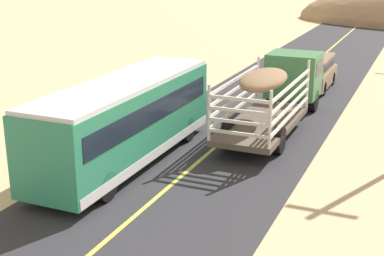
{
  "coord_description": "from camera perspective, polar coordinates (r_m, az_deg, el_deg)",
  "views": [
    {
      "loc": [
        7.69,
        -6.15,
        7.72
      ],
      "look_at": [
        0.0,
        11.54,
        1.57
      ],
      "focal_mm": 51.65,
      "sensor_mm": 36.0,
      "label": 1
    }
  ],
  "objects": [
    {
      "name": "livestock_truck",
      "position": [
        26.4,
        9.34,
        4.48
      ],
      "size": [
        2.53,
        9.7,
        3.02
      ],
      "color": "#3F7F4C",
      "rests_on": "road_surface"
    },
    {
      "name": "bus",
      "position": [
        20.82,
        -6.89,
        0.89
      ],
      "size": [
        2.54,
        10.0,
        3.21
      ],
      "color": "#2D8C66",
      "rests_on": "road_surface"
    },
    {
      "name": "car_far",
      "position": [
        33.27,
        12.49,
        5.78
      ],
      "size": [
        1.9,
        4.62,
        1.93
      ],
      "color": "#8C7259",
      "rests_on": "road_surface"
    }
  ]
}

